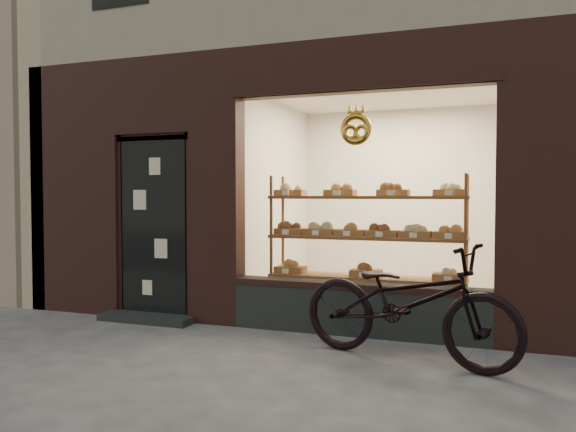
% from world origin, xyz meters
% --- Properties ---
extents(ground, '(90.00, 90.00, 0.00)m').
position_xyz_m(ground, '(0.00, 0.00, 0.00)').
color(ground, '#4A4A4A').
extents(display_shelf, '(2.20, 0.45, 1.70)m').
position_xyz_m(display_shelf, '(0.45, 2.55, 0.88)').
color(display_shelf, brown).
rests_on(display_shelf, ground).
extents(bicycle, '(2.13, 1.19, 1.06)m').
position_xyz_m(bicycle, '(1.07, 1.35, 0.53)').
color(bicycle, black).
rests_on(bicycle, ground).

